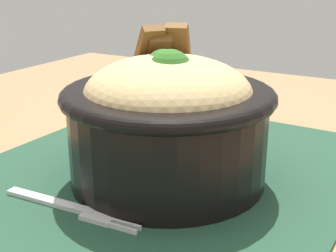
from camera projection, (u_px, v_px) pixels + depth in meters
The scene contains 3 objects.
placemat at pixel (145, 184), 0.41m from camera, with size 0.45×0.33×0.00m, color #1E422D.
bowl at pixel (168, 117), 0.40m from camera, with size 0.20×0.20×0.13m.
fork at pixel (79, 209), 0.36m from camera, with size 0.02×0.13×0.00m.
Camera 1 is at (0.30, 0.18, 0.90)m, focal length 49.68 mm.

